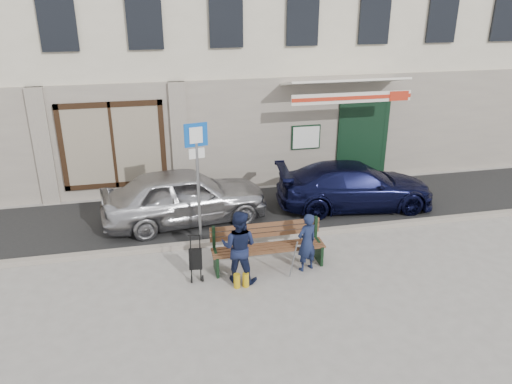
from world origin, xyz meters
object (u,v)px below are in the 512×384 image
object	(u,v)px
car_silver	(185,196)
stroller	(196,260)
bench	(266,247)
car_navy	(355,186)
man	(307,242)
woman	(239,247)
parking_sign	(197,163)

from	to	relation	value
car_silver	stroller	world-z (taller)	car_silver
car_silver	stroller	size ratio (longest dim) A/B	4.48
car_silver	bench	size ratio (longest dim) A/B	1.71
car_navy	man	size ratio (longest dim) A/B	3.27
car_silver	man	bearing A→B (deg)	-149.20
woman	stroller	bearing A→B (deg)	7.97
parking_sign	man	size ratio (longest dim) A/B	2.21
man	car_navy	bearing A→B (deg)	-149.52
car_silver	bench	world-z (taller)	car_silver
parking_sign	man	world-z (taller)	parking_sign
car_silver	stroller	bearing A→B (deg)	172.25
parking_sign	bench	world-z (taller)	parking_sign
car_silver	car_navy	xyz separation A→B (m)	(4.55, -0.04, -0.09)
car_navy	man	world-z (taller)	man
car_navy	man	xyz separation A→B (m)	(-2.27, -2.87, 0.03)
car_navy	man	distance (m)	3.66
woman	stroller	size ratio (longest dim) A/B	1.67
man	car_silver	bearing A→B (deg)	-73.09
car_silver	man	xyz separation A→B (m)	(2.28, -2.91, -0.06)
car_silver	man	distance (m)	3.69
car_navy	woman	bearing A→B (deg)	134.41
woman	car_silver	bearing A→B (deg)	-48.87
bench	woman	size ratio (longest dim) A/B	1.57
car_silver	car_navy	bearing A→B (deg)	-97.74
woman	stroller	world-z (taller)	woman
bench	woman	xyz separation A→B (m)	(-0.65, -0.40, 0.31)
stroller	man	bearing A→B (deg)	2.95
woman	bench	bearing A→B (deg)	-123.06
parking_sign	stroller	world-z (taller)	parking_sign
car_navy	stroller	size ratio (longest dim) A/B	4.59
woman	man	bearing A→B (deg)	-150.25
car_navy	parking_sign	xyz separation A→B (m)	(-4.30, -1.08, 1.31)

